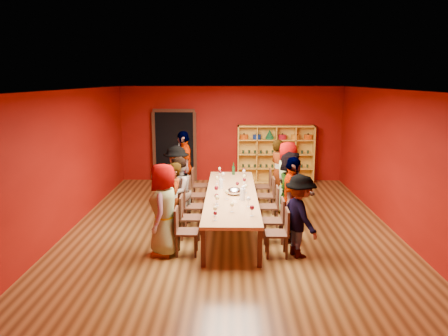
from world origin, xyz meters
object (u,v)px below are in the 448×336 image
(person_left_1, at_px, (174,201))
(chair_person_right_2, at_px, (272,204))
(chair_person_left_4, at_px, (197,183))
(wine_bottle, at_px, (233,170))
(person_right_4, at_px, (278,171))
(chair_person_left_2, at_px, (190,204))
(person_right_0, at_px, (300,216))
(person_left_3, at_px, (177,180))
(shelving_unit, at_px, (275,151))
(chair_person_left_3, at_px, (194,193))
(chair_person_right_1, at_px, (277,218))
(chair_person_right_4, at_px, (266,184))
(spittoon_bowl, at_px, (234,191))
(person_right_3, at_px, (287,178))
(tasting_table, at_px, (231,196))
(chair_person_left_0, at_px, (182,229))
(person_right_2, at_px, (290,189))
(person_left_2, at_px, (178,192))
(person_left_4, at_px, (184,167))
(person_left_0, at_px, (164,210))
(chair_person_right_3, at_px, (269,193))
(person_right_1, at_px, (292,200))
(chair_person_left_1, at_px, (187,215))
(chair_person_right_0, at_px, (281,230))

(person_left_1, xyz_separation_m, chair_person_right_2, (2.09, 0.80, -0.29))
(chair_person_left_4, xyz_separation_m, wine_bottle, (0.97, -0.09, 0.38))
(chair_person_right_2, bearing_deg, person_right_4, 80.08)
(chair_person_left_2, bearing_deg, person_right_0, -38.22)
(person_left_3, bearing_deg, shelving_unit, 136.00)
(chair_person_left_3, distance_m, chair_person_left_4, 1.01)
(person_left_3, xyz_separation_m, chair_person_right_1, (2.24, -1.93, -0.33))
(person_left_1, distance_m, chair_person_left_3, 1.80)
(chair_person_right_4, distance_m, spittoon_bowl, 2.19)
(person_right_3, bearing_deg, person_left_3, 69.71)
(person_right_0, xyz_separation_m, spittoon_bowl, (-1.18, 1.56, 0.05))
(person_left_3, bearing_deg, tasting_table, 48.47)
(chair_person_left_0, distance_m, chair_person_right_2, 2.46)
(tasting_table, distance_m, chair_person_left_4, 2.21)
(chair_person_left_2, height_order, chair_person_left_4, same)
(chair_person_left_3, height_order, person_right_0, person_right_0)
(person_right_2, height_order, chair_person_right_4, person_right_2)
(person_right_3, bearing_deg, person_left_2, 90.51)
(chair_person_left_0, bearing_deg, chair_person_right_1, 20.13)
(chair_person_right_2, bearing_deg, person_left_4, 137.96)
(person_left_0, relative_size, person_right_2, 1.02)
(chair_person_left_3, relative_size, chair_person_right_1, 1.00)
(person_left_1, bearing_deg, chair_person_left_3, 156.81)
(shelving_unit, height_order, person_left_0, shelving_unit)
(person_left_0, bearing_deg, wine_bottle, 162.89)
(chair_person_right_1, distance_m, spittoon_bowl, 1.23)
(person_left_1, height_order, chair_person_right_3, person_left_1)
(chair_person_left_3, bearing_deg, person_right_1, -42.48)
(chair_person_left_0, height_order, person_left_0, person_left_0)
(chair_person_left_2, bearing_deg, chair_person_left_1, -90.00)
(chair_person_right_0, height_order, person_right_0, person_right_0)
(person_left_1, bearing_deg, chair_person_left_4, 159.96)
(person_right_4, bearing_deg, chair_person_right_3, 137.63)
(person_left_3, xyz_separation_m, wine_bottle, (1.38, 0.91, 0.05))
(chair_person_left_4, xyz_separation_m, person_right_4, (2.14, -0.11, 0.35))
(person_left_3, relative_size, chair_person_right_0, 1.86)
(wine_bottle, bearing_deg, chair_person_right_0, -76.56)
(shelving_unit, distance_m, person_right_2, 4.27)
(chair_person_left_1, bearing_deg, chair_person_right_3, 43.52)
(chair_person_left_3, xyz_separation_m, wine_bottle, (0.97, 0.91, 0.38))
(chair_person_right_1, relative_size, chair_person_right_2, 1.00)
(person_right_3, xyz_separation_m, spittoon_bowl, (-1.28, -1.08, -0.05))
(tasting_table, distance_m, chair_person_right_1, 1.32)
(chair_person_left_2, xyz_separation_m, chair_person_left_3, (0.00, 0.96, 0.00))
(tasting_table, bearing_deg, chair_person_left_2, 177.70)
(chair_person_right_2, height_order, person_right_4, person_right_4)
(person_left_2, distance_m, person_right_2, 2.48)
(person_left_0, bearing_deg, person_left_2, -179.02)
(chair_person_left_3, bearing_deg, person_right_4, 22.68)
(person_left_1, relative_size, chair_person_right_3, 1.77)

